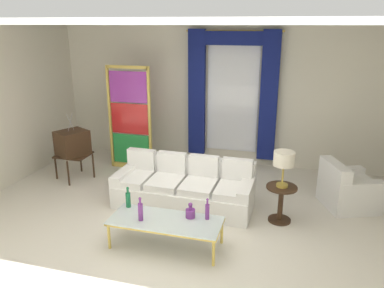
{
  "coord_description": "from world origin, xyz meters",
  "views": [
    {
      "loc": [
        1.6,
        -4.99,
        3.01
      ],
      "look_at": [
        -0.03,
        0.9,
        1.05
      ],
      "focal_mm": 35.38,
      "sensor_mm": 36.0,
      "label": 1
    }
  ],
  "objects": [
    {
      "name": "vintage_tv",
      "position": [
        -2.59,
        1.24,
        0.73
      ],
      "size": [
        0.72,
        0.75,
        1.35
      ],
      "color": "#382314",
      "rests_on": "ground"
    },
    {
      "name": "bottle_blue_decanter",
      "position": [
        -0.66,
        -0.37,
        0.54
      ],
      "size": [
        0.07,
        0.07,
        0.32
      ],
      "color": "#196B3D",
      "rests_on": "coffee_table"
    },
    {
      "name": "couch_white_long",
      "position": [
        -0.11,
        0.73,
        0.31
      ],
      "size": [
        2.36,
        0.96,
        0.86
      ],
      "color": "white",
      "rests_on": "ground"
    },
    {
      "name": "ceiling_slab",
      "position": [
        0.0,
        0.8,
        3.02
      ],
      "size": [
        8.0,
        7.6,
        0.04
      ],
      "primitive_type": "cube",
      "color": "white"
    },
    {
      "name": "bottle_ruby_flask",
      "position": [
        0.31,
        -0.44,
        0.49
      ],
      "size": [
        0.14,
        0.14,
        0.23
      ],
      "color": "#753384",
      "rests_on": "coffee_table"
    },
    {
      "name": "round_side_table",
      "position": [
        1.51,
        0.56,
        0.36
      ],
      "size": [
        0.48,
        0.48,
        0.59
      ],
      "color": "#382314",
      "rests_on": "ground"
    },
    {
      "name": "peacock_figurine",
      "position": [
        -1.26,
        1.71,
        0.22
      ],
      "size": [
        0.44,
        0.6,
        0.5
      ],
      "color": "beige",
      "rests_on": "ground"
    },
    {
      "name": "table_lamp_brass",
      "position": [
        1.51,
        0.56,
        1.03
      ],
      "size": [
        0.32,
        0.32,
        0.57
      ],
      "color": "#B29338",
      "rests_on": "round_side_table"
    },
    {
      "name": "coffee_table",
      "position": [
        0.0,
        -0.6,
        0.38
      ],
      "size": [
        1.56,
        0.63,
        0.41
      ],
      "color": "silver",
      "rests_on": "ground"
    },
    {
      "name": "bottle_crystal_tall",
      "position": [
        -0.33,
        -0.7,
        0.55
      ],
      "size": [
        0.07,
        0.07,
        0.35
      ],
      "color": "#753384",
      "rests_on": "coffee_table"
    },
    {
      "name": "stained_glass_divider",
      "position": [
        -1.71,
        2.07,
        1.06
      ],
      "size": [
        0.95,
        0.05,
        2.2
      ],
      "color": "gold",
      "rests_on": "ground"
    },
    {
      "name": "curtained_window",
      "position": [
        0.29,
        2.89,
        1.74
      ],
      "size": [
        2.0,
        0.17,
        2.7
      ],
      "color": "white",
      "rests_on": "ground"
    },
    {
      "name": "armchair_white",
      "position": [
        2.57,
        1.38,
        0.29
      ],
      "size": [
        1.06,
        1.05,
        0.8
      ],
      "color": "white",
      "rests_on": "ground"
    },
    {
      "name": "ground_plane",
      "position": [
        0.0,
        0.0,
        0.0
      ],
      "size": [
        16.0,
        16.0,
        0.0
      ],
      "primitive_type": "plane",
      "color": "silver"
    },
    {
      "name": "wall_rear",
      "position": [
        0.0,
        3.06,
        1.5
      ],
      "size": [
        8.0,
        0.12,
        3.0
      ],
      "primitive_type": "cube",
      "color": "silver",
      "rests_on": "ground"
    },
    {
      "name": "bottle_amber_squat",
      "position": [
        0.55,
        -0.42,
        0.54
      ],
      "size": [
        0.06,
        0.06,
        0.31
      ],
      "color": "#753384",
      "rests_on": "coffee_table"
    }
  ]
}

